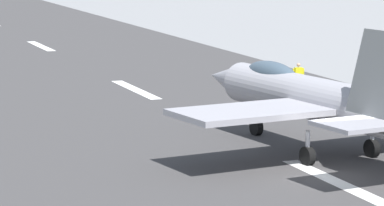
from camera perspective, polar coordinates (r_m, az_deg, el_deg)
The scene contains 4 objects.
ground_plane at distance 40.56m, azimuth 7.36°, elevation -4.07°, with size 400.00×400.00×0.00m, color gray.
runway_strip at distance 40.54m, azimuth 7.37°, elevation -4.06°, with size 240.00×26.00×0.02m.
fighter_jet at distance 44.80m, azimuth 6.63°, elevation 0.29°, with size 16.57×13.85×5.57m.
crew_person at distance 63.05m, azimuth 5.66°, elevation 1.39°, with size 0.34×0.69×1.63m.
Camera 1 is at (-35.02, 18.33, 9.13)m, focal length 100.60 mm.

